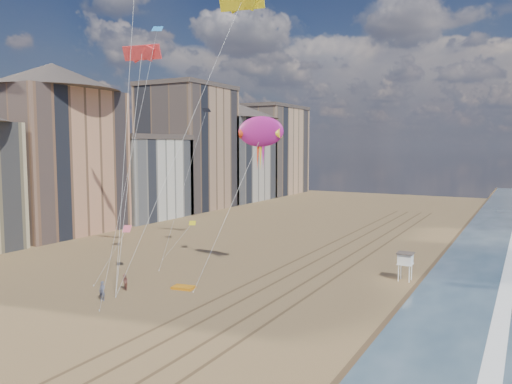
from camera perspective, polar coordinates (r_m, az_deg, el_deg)
ground at (r=37.12m, az=-17.27°, el=-18.32°), size 260.00×260.00×0.00m
wet_sand at (r=65.30m, az=23.23°, el=-8.17°), size 260.00×260.00×0.00m
foam at (r=65.06m, az=26.95°, el=-8.36°), size 260.00×260.00×0.00m
tracks at (r=59.66m, az=6.10°, el=-9.02°), size 7.68×120.00×0.01m
buildings at (r=113.53m, az=-9.58°, el=4.63°), size 34.72×131.35×29.00m
lifeguard_stand at (r=57.26m, az=16.70°, el=-7.36°), size 1.73×1.73×3.12m
grounded_kite at (r=53.00m, az=-8.28°, el=-10.75°), size 2.45×1.77×0.26m
show_kite at (r=55.09m, az=0.51°, el=6.88°), size 5.02×4.89×19.06m
kite_flyer_a at (r=50.63m, az=-17.16°, el=-10.75°), size 0.72×0.50×1.87m
kite_flyer_b at (r=53.48m, az=-14.78°, el=-9.94°), size 0.99×0.90×1.66m
parafoils at (r=63.72m, az=-8.85°, el=20.02°), size 16.35×9.33×10.58m
small_kites at (r=61.04m, az=-9.45°, el=5.28°), size 8.48×16.53×23.30m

